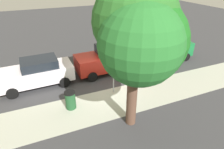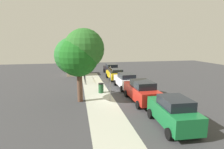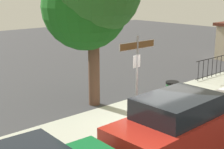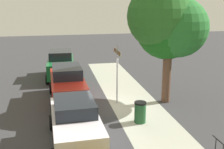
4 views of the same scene
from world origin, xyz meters
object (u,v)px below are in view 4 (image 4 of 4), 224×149
car_red (68,84)px  shade_tree (167,24)px  car_green (61,65)px  car_white (75,122)px  trash_bin (140,112)px  street_sign (117,63)px

car_red → shade_tree: bearing=78.2°
car_green → car_white: size_ratio=0.96×
car_green → shade_tree: bearing=45.8°
car_white → trash_bin: size_ratio=4.40×
car_red → car_white: size_ratio=1.09×
car_red → trash_bin: car_red is taller
street_sign → car_green: 6.44m
street_sign → car_white: bearing=-32.7°
car_green → trash_bin: 8.92m
shade_tree → car_green: size_ratio=1.52×
car_green → trash_bin: (8.28, 3.28, -0.47)m
shade_tree → car_red: shade_tree is taller
street_sign → trash_bin: size_ratio=3.19×
car_green → car_red: size_ratio=0.88×
street_sign → shade_tree: size_ratio=0.50×
shade_tree → car_red: (-0.97, -5.20, -3.23)m
trash_bin → car_red: bearing=-138.7°
car_white → car_green: bearing=179.9°
street_sign → shade_tree: 3.30m
street_sign → car_red: bearing=-109.0°
shade_tree → car_red: bearing=-100.6°
shade_tree → car_red: 6.20m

